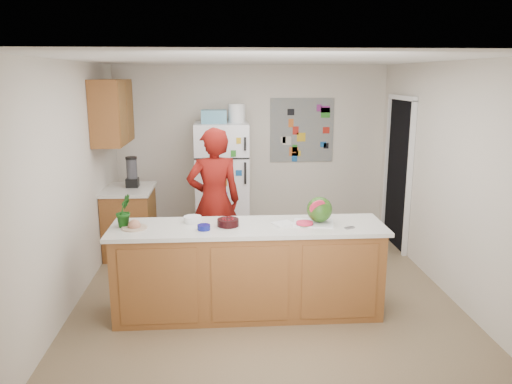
{
  "coord_description": "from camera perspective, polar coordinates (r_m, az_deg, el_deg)",
  "views": [
    {
      "loc": [
        -0.44,
        -5.16,
        2.35
      ],
      "look_at": [
        -0.08,
        0.2,
        1.09
      ],
      "focal_mm": 35.0,
      "sensor_mm": 36.0,
      "label": 1
    }
  ],
  "objects": [
    {
      "name": "ceiling",
      "position": [
        5.18,
        1.02,
        14.98
      ],
      "size": [
        4.0,
        4.5,
        0.02
      ],
      "primitive_type": "cube",
      "color": "white",
      "rests_on": "wall_back"
    },
    {
      "name": "potted_plant",
      "position": [
        4.97,
        -14.91,
        -2.1
      ],
      "size": [
        0.16,
        0.19,
        0.31
      ],
      "primitive_type": "imported",
      "rotation": [
        0.0,
        0.0,
        1.45
      ],
      "color": "#0B4510",
      "rests_on": "peninsula_top"
    },
    {
      "name": "cutting_board",
      "position": [
        4.96,
        6.58,
        -3.55
      ],
      "size": [
        0.44,
        0.36,
        0.01
      ],
      "primitive_type": "cube",
      "rotation": [
        0.0,
        0.0,
        -0.2
      ],
      "color": "silver",
      "rests_on": "peninsula_top"
    },
    {
      "name": "side_counter_base",
      "position": [
        6.9,
        -14.19,
        -3.38
      ],
      "size": [
        0.6,
        0.8,
        0.86
      ],
      "primitive_type": "cube",
      "color": "brown",
      "rests_on": "floor"
    },
    {
      "name": "watermelon",
      "position": [
        4.96,
        7.26,
        -2.0
      ],
      "size": [
        0.25,
        0.25,
        0.25
      ],
      "primitive_type": "sphere",
      "color": "#325618",
      "rests_on": "cutting_board"
    },
    {
      "name": "person",
      "position": [
        5.96,
        -4.81,
        -1.1
      ],
      "size": [
        0.71,
        0.53,
        1.77
      ],
      "primitive_type": "imported",
      "rotation": [
        0.0,
        0.0,
        3.31
      ],
      "color": "maroon",
      "rests_on": "floor"
    },
    {
      "name": "upper_cabinets",
      "position": [
        6.62,
        -16.11,
        8.79
      ],
      "size": [
        0.35,
        1.0,
        0.8
      ],
      "primitive_type": "cube",
      "color": "brown",
      "rests_on": "wall_left"
    },
    {
      "name": "wall_right",
      "position": [
        5.81,
        21.13,
        1.4
      ],
      "size": [
        0.02,
        4.5,
        2.5
      ],
      "primitive_type": "cube",
      "color": "beige",
      "rests_on": "ground"
    },
    {
      "name": "wall_left",
      "position": [
        5.5,
        -20.39,
        0.84
      ],
      "size": [
        0.02,
        4.5,
        2.5
      ],
      "primitive_type": "cube",
      "color": "beige",
      "rests_on": "ground"
    },
    {
      "name": "cobalt_bowl",
      "position": [
        4.76,
        -5.99,
        -4.03
      ],
      "size": [
        0.12,
        0.12,
        0.05
      ],
      "primitive_type": "cylinder",
      "rotation": [
        0.0,
        0.0,
        -0.0
      ],
      "color": "navy",
      "rests_on": "peninsula_top"
    },
    {
      "name": "peninsula_base",
      "position": [
        5.04,
        -0.88,
        -9.07
      ],
      "size": [
        2.6,
        0.62,
        0.88
      ],
      "primitive_type": "cube",
      "color": "brown",
      "rests_on": "floor"
    },
    {
      "name": "photo_collage",
      "position": [
        7.53,
        5.27,
        7.04
      ],
      "size": [
        0.95,
        0.01,
        0.95
      ],
      "primitive_type": "cube",
      "color": "slate",
      "rests_on": "wall_back"
    },
    {
      "name": "white_bowl",
      "position": [
        5.02,
        -7.26,
        -3.1
      ],
      "size": [
        0.18,
        0.18,
        0.06
      ],
      "primitive_type": "cylinder",
      "rotation": [
        0.0,
        0.0,
        -0.02
      ],
      "color": "silver",
      "rests_on": "peninsula_top"
    },
    {
      "name": "peninsula_top",
      "position": [
        4.88,
        -0.9,
        -4.07
      ],
      "size": [
        2.68,
        0.7,
        0.04
      ],
      "primitive_type": "cube",
      "color": "silver",
      "rests_on": "peninsula_base"
    },
    {
      "name": "doorway",
      "position": [
        7.16,
        16.0,
        1.98
      ],
      "size": [
        0.03,
        0.85,
        2.04
      ],
      "primitive_type": "cube",
      "color": "black",
      "rests_on": "ground"
    },
    {
      "name": "plate",
      "position": [
        4.91,
        -13.71,
        -3.99
      ],
      "size": [
        0.25,
        0.25,
        0.02
      ],
      "primitive_type": "cylinder",
      "rotation": [
        0.0,
        0.0,
        -0.01
      ],
      "color": "beige",
      "rests_on": "peninsula_top"
    },
    {
      "name": "watermelon_slice",
      "position": [
        4.89,
        5.57,
        -3.56
      ],
      "size": [
        0.16,
        0.16,
        0.02
      ],
      "primitive_type": "cylinder",
      "color": "red",
      "rests_on": "cutting_board"
    },
    {
      "name": "paper_towel",
      "position": [
        4.89,
        3.15,
        -3.67
      ],
      "size": [
        0.25,
        0.24,
        0.02
      ],
      "primitive_type": "cube",
      "rotation": [
        0.0,
        0.0,
        0.43
      ],
      "color": "silver",
      "rests_on": "peninsula_top"
    },
    {
      "name": "refrigerator",
      "position": [
        7.19,
        -3.88,
        1.13
      ],
      "size": [
        0.75,
        0.7,
        1.7
      ],
      "primitive_type": "cube",
      "color": "silver",
      "rests_on": "floor"
    },
    {
      "name": "fridge_top_bin",
      "position": [
        7.06,
        -4.82,
        8.6
      ],
      "size": [
        0.35,
        0.28,
        0.18
      ],
      "primitive_type": "cube",
      "color": "#5999B2",
      "rests_on": "refrigerator"
    },
    {
      "name": "cherry_bowl",
      "position": [
        4.86,
        -3.22,
        -3.49
      ],
      "size": [
        0.25,
        0.25,
        0.07
      ],
      "primitive_type": "cylinder",
      "rotation": [
        0.0,
        0.0,
        -0.19
      ],
      "color": "black",
      "rests_on": "peninsula_top"
    },
    {
      "name": "keys",
      "position": [
        4.87,
        10.64,
        -4.03
      ],
      "size": [
        0.11,
        0.08,
        0.01
      ],
      "primitive_type": "cube",
      "rotation": [
        0.0,
        0.0,
        0.42
      ],
      "color": "gray",
      "rests_on": "peninsula_top"
    },
    {
      "name": "floor",
      "position": [
        5.69,
        0.92,
        -11.32
      ],
      "size": [
        4.0,
        4.5,
        0.02
      ],
      "primitive_type": "cube",
      "color": "brown",
      "rests_on": "ground"
    },
    {
      "name": "blender_appliance",
      "position": [
        6.8,
        -13.99,
        2.13
      ],
      "size": [
        0.14,
        0.14,
        0.38
      ],
      "primitive_type": "cylinder",
      "color": "black",
      "rests_on": "side_counter_top"
    },
    {
      "name": "side_counter_top",
      "position": [
        6.79,
        -14.4,
        0.27
      ],
      "size": [
        0.64,
        0.84,
        0.04
      ],
      "primitive_type": "cube",
      "color": "silver",
      "rests_on": "side_counter_base"
    },
    {
      "name": "wall_back",
      "position": [
        7.51,
        -0.48,
        4.77
      ],
      "size": [
        4.0,
        0.02,
        2.5
      ],
      "primitive_type": "cube",
      "color": "beige",
      "rests_on": "ground"
    }
  ]
}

